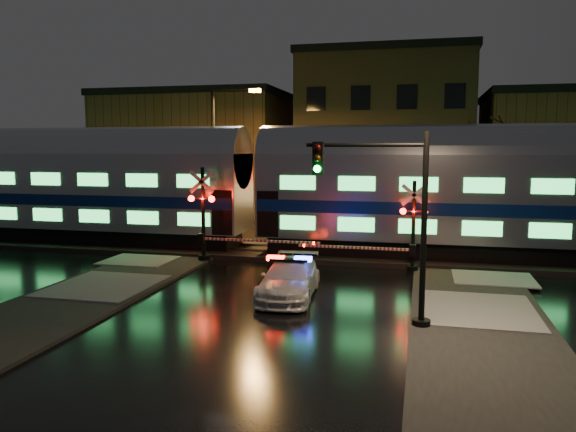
{
  "coord_description": "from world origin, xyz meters",
  "views": [
    {
      "loc": [
        4.73,
        -20.88,
        5.15
      ],
      "look_at": [
        -0.88,
        2.5,
        2.2
      ],
      "focal_mm": 35.0,
      "sensor_mm": 36.0,
      "label": 1
    }
  ],
  "objects_px": {
    "police_car": "(289,279)",
    "crossing_signal_right": "(404,235)",
    "streetlight": "(218,151)",
    "crossing_signal_left": "(210,224)",
    "traffic_light": "(392,225)"
  },
  "relations": [
    {
      "from": "crossing_signal_right",
      "to": "streetlight",
      "type": "height_order",
      "value": "streetlight"
    },
    {
      "from": "police_car",
      "to": "crossing_signal_left",
      "type": "relative_size",
      "value": 0.75
    },
    {
      "from": "crossing_signal_left",
      "to": "streetlight",
      "type": "bearing_deg",
      "value": 107.06
    },
    {
      "from": "crossing_signal_right",
      "to": "streetlight",
      "type": "distance_m",
      "value": 12.91
    },
    {
      "from": "police_car",
      "to": "crossing_signal_right",
      "type": "height_order",
      "value": "crossing_signal_right"
    },
    {
      "from": "streetlight",
      "to": "crossing_signal_right",
      "type": "bearing_deg",
      "value": -32.5
    },
    {
      "from": "crossing_signal_right",
      "to": "streetlight",
      "type": "relative_size",
      "value": 0.63
    },
    {
      "from": "crossing_signal_left",
      "to": "streetlight",
      "type": "relative_size",
      "value": 0.71
    },
    {
      "from": "police_car",
      "to": "crossing_signal_right",
      "type": "xyz_separation_m",
      "value": [
        3.7,
        4.78,
        0.92
      ]
    },
    {
      "from": "crossing_signal_right",
      "to": "crossing_signal_left",
      "type": "xyz_separation_m",
      "value": [
        -8.46,
        0.01,
        0.21
      ]
    },
    {
      "from": "police_car",
      "to": "crossing_signal_left",
      "type": "distance_m",
      "value": 6.85
    },
    {
      "from": "crossing_signal_left",
      "to": "traffic_light",
      "type": "relative_size",
      "value": 1.08
    },
    {
      "from": "crossing_signal_right",
      "to": "traffic_light",
      "type": "height_order",
      "value": "traffic_light"
    },
    {
      "from": "traffic_light",
      "to": "streetlight",
      "type": "relative_size",
      "value": 0.65
    },
    {
      "from": "police_car",
      "to": "streetlight",
      "type": "distance_m",
      "value": 14.02
    }
  ]
}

